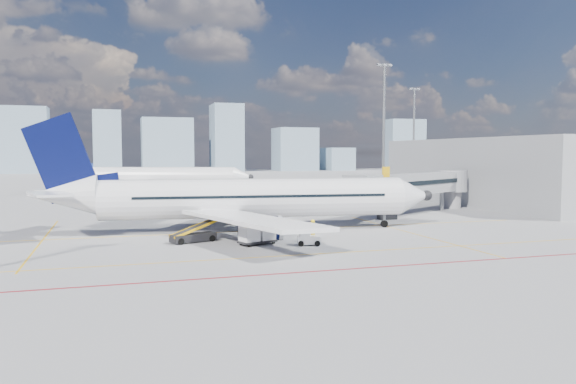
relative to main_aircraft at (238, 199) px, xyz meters
name	(u,v)px	position (x,y,z in m)	size (l,w,h in m)	color
ground	(280,243)	(1.88, -8.36, -3.22)	(420.00, 420.00, 0.00)	gray
apron_markings	(287,251)	(1.31, -12.27, -3.21)	(90.00, 35.12, 0.01)	#DFA10B
jet_bridge	(418,185)	(25.39, 8.55, 0.52)	(23.55, 15.78, 6.30)	gray
terminal_block	(483,172)	(41.83, 17.64, 1.78)	(10.00, 42.00, 10.00)	gray
floodlight_mast_ne	(384,124)	(39.88, 46.64, 10.37)	(3.20, 0.61, 25.45)	slate
floodlight_mast_far	(414,132)	(66.88, 81.64, 10.37)	(3.20, 0.61, 25.45)	slate
distant_skyline	(151,144)	(3.40, 181.64, 8.23)	(254.95, 15.46, 29.69)	gray
main_aircraft	(238,199)	(0.00, 0.00, 0.00)	(40.67, 35.37, 11.90)	silver
second_aircraft	(150,177)	(-5.19, 54.35, 0.00)	(37.47, 31.83, 11.34)	silver
baggage_tug	(307,238)	(3.71, -10.31, -2.59)	(2.10, 1.57, 1.32)	silver
cargo_dolly	(257,233)	(-0.27, -8.72, -2.25)	(3.53, 2.47, 1.77)	black
belt_loader	(195,235)	(-5.18, -5.63, -2.62)	(5.74, 3.08, 2.33)	black
ramp_worker	(313,231)	(4.78, -8.87, -2.21)	(0.73, 0.48, 2.01)	yellow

